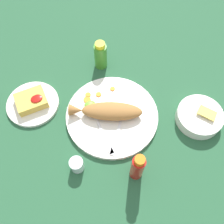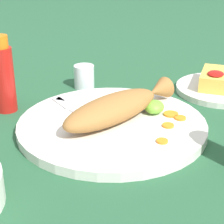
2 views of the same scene
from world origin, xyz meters
name	(u,v)px [view 2 (image 2 of 2)]	position (x,y,z in m)	size (l,w,h in m)	color
ground_plane	(112,130)	(0.00, 0.00, 0.00)	(4.00, 4.00, 0.00)	#235133
main_plate	(112,125)	(0.00, 0.00, 0.01)	(0.37, 0.37, 0.02)	silver
fried_fish	(117,107)	(-0.01, 0.01, 0.04)	(0.28, 0.18, 0.05)	#996633
fork_near	(73,110)	(-0.02, -0.09, 0.02)	(0.12, 0.15, 0.00)	silver
fork_far	(90,103)	(-0.07, -0.07, 0.02)	(0.02, 0.19, 0.00)	silver
carrot_slice_near	(162,141)	(0.05, 0.11, 0.02)	(0.02, 0.02, 0.00)	orange
carrot_slice_mid	(168,125)	(-0.01, 0.11, 0.02)	(0.02, 0.02, 0.00)	orange
carrot_slice_far	(180,118)	(-0.05, 0.12, 0.02)	(0.02, 0.02, 0.00)	orange
carrot_slice_extra	(171,114)	(-0.07, 0.10, 0.02)	(0.03, 0.03, 0.00)	orange
lime_wedge_main	(154,107)	(-0.07, 0.07, 0.03)	(0.05, 0.04, 0.03)	#6BB233
hot_sauce_bottle_red	(4,76)	(-0.02, -0.25, 0.08)	(0.05, 0.05, 0.16)	#B21914
salt_cup	(84,78)	(-0.20, -0.14, 0.02)	(0.05, 0.05, 0.06)	silver
side_plate_fries	(221,89)	(-0.28, 0.19, 0.01)	(0.21, 0.21, 0.01)	silver
fries_pile	(222,79)	(-0.27, 0.19, 0.03)	(0.12, 0.10, 0.04)	gold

